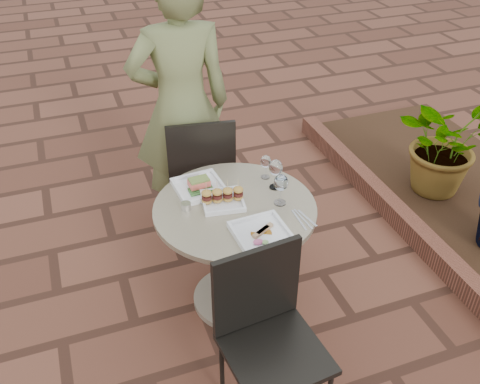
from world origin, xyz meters
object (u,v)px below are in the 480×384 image
object	(u,v)px
plate_sliders	(223,198)
plate_tuna	(261,233)
chair_far	(201,167)
diner	(181,107)
chair_near	(266,325)
cafe_table	(235,241)
plate_salmon	(199,186)

from	to	relation	value
plate_sliders	plate_tuna	xyz separation A→B (m)	(0.10, -0.34, -0.02)
chair_far	diner	size ratio (longest dim) A/B	0.50
plate_sliders	plate_tuna	size ratio (longest dim) A/B	0.90
chair_far	chair_near	bearing A→B (deg)	95.24
diner	plate_sliders	world-z (taller)	diner
chair_far	plate_sliders	world-z (taller)	chair_far
plate_sliders	cafe_table	bearing A→B (deg)	-47.40
chair_near	cafe_table	bearing A→B (deg)	77.00
cafe_table	plate_tuna	world-z (taller)	plate_tuna
diner	chair_far	bearing A→B (deg)	115.91
diner	plate_tuna	xyz separation A→B (m)	(0.10, -1.17, -0.18)
chair_near	plate_salmon	distance (m)	0.93
plate_sliders	plate_tuna	world-z (taller)	plate_sliders
chair_near	plate_salmon	world-z (taller)	chair_near
chair_near	plate_tuna	xyz separation A→B (m)	(0.13, 0.41, 0.20)
plate_sliders	chair_near	bearing A→B (deg)	-92.92
cafe_table	diner	bearing A→B (deg)	93.61
chair_far	diner	distance (m)	0.42
cafe_table	diner	world-z (taller)	diner
chair_near	plate_tuna	world-z (taller)	chair_near
chair_far	plate_tuna	size ratio (longest dim) A/B	3.26
cafe_table	chair_far	world-z (taller)	chair_far
diner	plate_sliders	xyz separation A→B (m)	(0.00, -0.83, -0.16)
plate_tuna	chair_far	bearing A→B (deg)	91.77
plate_salmon	plate_tuna	size ratio (longest dim) A/B	1.00
cafe_table	plate_tuna	size ratio (longest dim) A/B	3.15
chair_far	chair_near	world-z (taller)	same
plate_salmon	plate_tuna	xyz separation A→B (m)	(0.18, -0.50, -0.00)
chair_far	plate_tuna	world-z (taller)	chair_far
chair_near	diner	bearing A→B (deg)	83.20
cafe_table	chair_far	bearing A→B (deg)	89.04
chair_near	plate_salmon	xyz separation A→B (m)	(-0.05, 0.91, 0.20)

